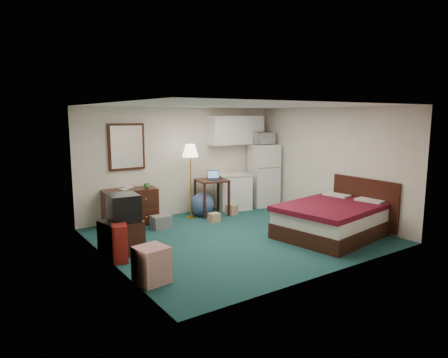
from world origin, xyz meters
TOP-DOWN VIEW (x-y plane):
  - floor at (0.00, 0.00)m, footprint 5.00×4.50m
  - ceiling at (0.00, 0.00)m, footprint 5.00×4.50m
  - walls at (0.00, 0.00)m, footprint 5.01×4.51m
  - mirror at (-1.35, 2.22)m, footprint 0.80×0.06m
  - upper_cabinets at (1.45, 2.08)m, footprint 1.50×0.35m
  - headboard at (2.46, -1.01)m, footprint 0.06×1.56m
  - dresser at (-1.41, 1.98)m, footprint 1.20×0.67m
  - floor_lamp at (-0.04, 1.77)m, footprint 0.46×0.46m
  - desk at (0.49, 1.73)m, footprint 0.76×0.76m
  - exercise_ball at (0.25, 1.75)m, footprint 0.59×0.59m
  - kitchen_counter at (1.24, 1.91)m, footprint 0.90×0.76m
  - fridge at (2.13, 1.81)m, footprint 0.79×0.79m
  - bed at (1.48, -1.01)m, footprint 2.16×1.81m
  - tv_stand at (-2.21, 0.34)m, footprint 0.68×0.72m
  - suitcase at (-2.35, -0.01)m, footprint 0.34×0.43m
  - retail_box at (-2.28, -1.07)m, footprint 0.47×0.47m
  - file_bin at (-1.00, 1.35)m, footprint 0.39×0.29m
  - cardboard_box_a at (0.18, 1.14)m, footprint 0.24×0.21m
  - cardboard_box_b at (0.88, 1.46)m, footprint 0.26×0.29m
  - laptop at (0.53, 1.65)m, footprint 0.34×0.30m
  - crt_tv at (-2.15, 0.33)m, footprint 0.53×0.57m
  - microwave at (2.11, 1.86)m, footprint 0.63×0.46m
  - book_a at (-1.62, 1.96)m, footprint 0.15×0.03m
  - book_b at (-1.49, 2.09)m, footprint 0.18×0.03m
  - mug at (-1.07, 1.84)m, footprint 0.15×0.13m

SIDE VIEW (x-z plane):
  - floor at x=0.00m, z-range -0.01..0.01m
  - cardboard_box_a at x=0.18m, z-range 0.00..0.20m
  - cardboard_box_b at x=0.88m, z-range 0.00..0.23m
  - file_bin at x=-1.00m, z-range 0.00..0.27m
  - retail_box at x=-2.28m, z-range 0.00..0.52m
  - exercise_ball at x=0.25m, z-range 0.00..0.55m
  - tv_stand at x=-2.21m, z-range 0.00..0.56m
  - suitcase at x=-2.35m, z-range 0.00..0.61m
  - bed at x=1.48m, z-range 0.00..0.62m
  - dresser at x=-1.41m, z-range 0.00..0.77m
  - desk at x=0.49m, z-range 0.00..0.84m
  - kitchen_counter at x=1.24m, z-range 0.00..0.86m
  - headboard at x=2.46m, z-range 0.05..1.05m
  - crt_tv at x=-2.15m, z-range 0.56..1.01m
  - fridge at x=2.13m, z-range 0.00..1.58m
  - floor_lamp at x=-0.04m, z-range 0.00..1.68m
  - mug at x=-1.07m, z-range 0.77..0.91m
  - book_a at x=-1.62m, z-range 0.77..0.98m
  - book_b at x=-1.49m, z-range 0.77..1.01m
  - laptop at x=0.53m, z-range 0.84..1.04m
  - walls at x=0.00m, z-range 0.00..2.50m
  - mirror at x=-1.35m, z-range 1.15..2.15m
  - microwave at x=2.11m, z-range 1.58..1.97m
  - upper_cabinets at x=1.45m, z-range 1.60..2.30m
  - ceiling at x=0.00m, z-range 2.50..2.50m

